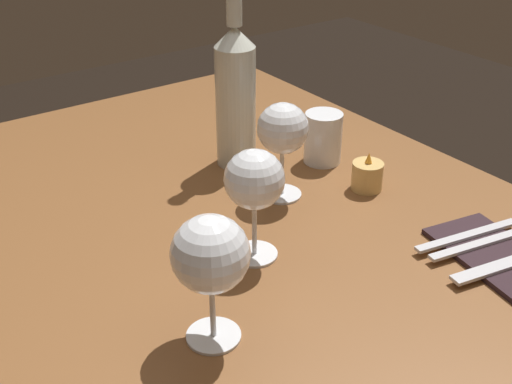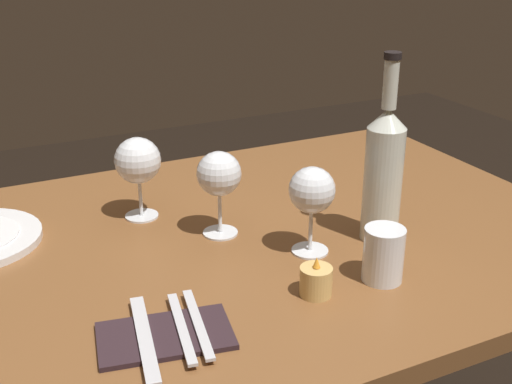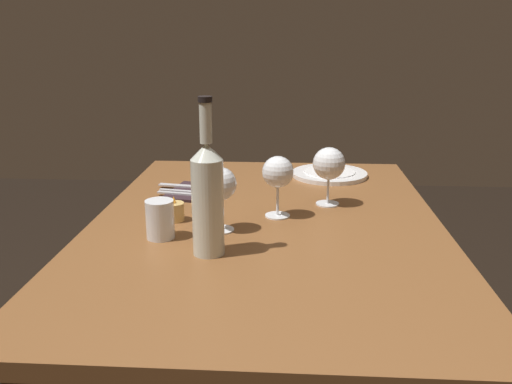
{
  "view_description": "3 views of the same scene",
  "coord_description": "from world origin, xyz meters",
  "views": [
    {
      "loc": [
        0.67,
        -0.48,
        1.27
      ],
      "look_at": [
        0.04,
        -0.03,
        0.84
      ],
      "focal_mm": 46.31,
      "sensor_mm": 36.0,
      "label": 1
    },
    {
      "loc": [
        0.47,
        1.0,
        1.29
      ],
      "look_at": [
        0.0,
        0.05,
        0.85
      ],
      "focal_mm": 46.22,
      "sensor_mm": 36.0,
      "label": 2
    },
    {
      "loc": [
        -1.33,
        -0.06,
        1.22
      ],
      "look_at": [
        0.01,
        0.03,
        0.81
      ],
      "focal_mm": 38.33,
      "sensor_mm": 36.0,
      "label": 3
    }
  ],
  "objects": [
    {
      "name": "dining_table",
      "position": [
        0.0,
        0.0,
        0.65
      ],
      "size": [
        1.3,
        0.9,
        0.74
      ],
      "color": "brown",
      "rests_on": "ground"
    },
    {
      "name": "wine_glass_left",
      "position": [
        0.15,
        -0.17,
        0.86
      ],
      "size": [
        0.09,
        0.09,
        0.16
      ],
      "color": "white",
      "rests_on": "dining_table"
    },
    {
      "name": "wine_glass_right",
      "position": [
        -0.08,
        0.11,
        0.86
      ],
      "size": [
        0.08,
        0.08,
        0.16
      ],
      "color": "white",
      "rests_on": "dining_table"
    },
    {
      "name": "wine_glass_centre",
      "position": [
        0.04,
        -0.03,
        0.86
      ],
      "size": [
        0.08,
        0.08,
        0.16
      ],
      "color": "white",
      "rests_on": "dining_table"
    },
    {
      "name": "wine_bottle",
      "position": [
        -0.22,
        0.12,
        0.87
      ],
      "size": [
        0.07,
        0.07,
        0.35
      ],
      "color": "silver",
      "rests_on": "dining_table"
    },
    {
      "name": "water_tumbler",
      "position": [
        -0.13,
        0.24,
        0.78
      ],
      "size": [
        0.07,
        0.07,
        0.09
      ],
      "color": "white",
      "rests_on": "dining_table"
    },
    {
      "name": "votive_candle",
      "position": [
        -0.01,
        0.24,
        0.76
      ],
      "size": [
        0.05,
        0.05,
        0.07
      ],
      "color": "#DBB266",
      "rests_on": "dining_table"
    },
    {
      "name": "dinner_plate",
      "position": [
        0.47,
        -0.19,
        0.75
      ],
      "size": [
        0.25,
        0.25,
        0.02
      ],
      "color": "white",
      "rests_on": "dining_table"
    },
    {
      "name": "folded_napkin",
      "position": [
        0.24,
        0.24,
        0.74
      ],
      "size": [
        0.21,
        0.14,
        0.01
      ],
      "color": "#2D1E23",
      "rests_on": "dining_table"
    },
    {
      "name": "fork_inner",
      "position": [
        0.22,
        0.24,
        0.75
      ],
      "size": [
        0.05,
        0.18,
        0.0
      ],
      "color": "silver",
      "rests_on": "folded_napkin"
    },
    {
      "name": "fork_outer",
      "position": [
        0.19,
        0.24,
        0.75
      ],
      "size": [
        0.05,
        0.18,
        0.0
      ],
      "color": "silver",
      "rests_on": "folded_napkin"
    },
    {
      "name": "table_knife",
      "position": [
        0.27,
        0.24,
        0.75
      ],
      "size": [
        0.06,
        0.21,
        0.0
      ],
      "color": "silver",
      "rests_on": "folded_napkin"
    }
  ]
}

